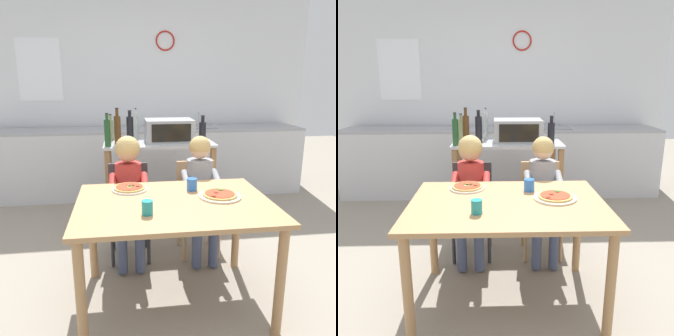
# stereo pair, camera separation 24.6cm
# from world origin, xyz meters

# --- Properties ---
(ground_plane) EXTENTS (11.04, 11.04, 0.00)m
(ground_plane) POSITION_xyz_m (0.00, 1.10, 0.00)
(ground_plane) COLOR gray
(back_wall_tiled) EXTENTS (4.65, 0.14, 2.70)m
(back_wall_tiled) POSITION_xyz_m (-0.00, 2.82, 1.35)
(back_wall_tiled) COLOR silver
(back_wall_tiled) RESTS_ON ground
(kitchen_counter) EXTENTS (4.18, 0.60, 1.10)m
(kitchen_counter) POSITION_xyz_m (0.00, 2.41, 0.45)
(kitchen_counter) COLOR silver
(kitchen_counter) RESTS_ON ground
(kitchen_island_cart) EXTENTS (1.12, 0.55, 0.90)m
(kitchen_island_cart) POSITION_xyz_m (0.05, 1.36, 0.60)
(kitchen_island_cart) COLOR #B7BABF
(kitchen_island_cart) RESTS_ON ground
(toaster_oven) EXTENTS (0.49, 0.35, 0.23)m
(toaster_oven) POSITION_xyz_m (0.16, 1.37, 1.02)
(toaster_oven) COLOR #999BA0
(toaster_oven) RESTS_ON kitchen_island_cart
(bottle_squat_spirits) EXTENTS (0.06, 0.06, 0.27)m
(bottle_squat_spirits) POSITION_xyz_m (-0.44, 1.53, 1.02)
(bottle_squat_spirits) COLOR olive
(bottle_squat_spirits) RESTS_ON kitchen_island_cart
(bottle_clear_vinegar) EXTENTS (0.07, 0.07, 0.36)m
(bottle_clear_vinegar) POSITION_xyz_m (-0.37, 1.27, 1.05)
(bottle_clear_vinegar) COLOR #4C2D14
(bottle_clear_vinegar) RESTS_ON kitchen_island_cart
(bottle_slim_sauce) EXTENTS (0.07, 0.07, 0.28)m
(bottle_slim_sauce) POSITION_xyz_m (0.48, 1.25, 1.02)
(bottle_slim_sauce) COLOR black
(bottle_slim_sauce) RESTS_ON kitchen_island_cart
(bottle_tall_green_wine) EXTENTS (0.05, 0.05, 0.33)m
(bottle_tall_green_wine) POSITION_xyz_m (-0.18, 1.52, 1.05)
(bottle_tall_green_wine) COLOR #ADB7B2
(bottle_tall_green_wine) RESTS_ON kitchen_island_cart
(bottle_brown_beer) EXTENTS (0.07, 0.07, 0.33)m
(bottle_brown_beer) POSITION_xyz_m (-0.24, 1.33, 1.05)
(bottle_brown_beer) COLOR black
(bottle_brown_beer) RESTS_ON kitchen_island_cart
(bottle_dark_olive_oil) EXTENTS (0.06, 0.06, 0.32)m
(bottle_dark_olive_oil) POSITION_xyz_m (-0.46, 1.18, 1.04)
(bottle_dark_olive_oil) COLOR #1E4723
(bottle_dark_olive_oil) RESTS_ON kitchen_island_cart
(dining_table) EXTENTS (1.28, 0.92, 0.75)m
(dining_table) POSITION_xyz_m (0.00, 0.00, 0.65)
(dining_table) COLOR #AD7F51
(dining_table) RESTS_ON ground
(dining_chair_left) EXTENTS (0.36, 0.36, 0.81)m
(dining_chair_left) POSITION_xyz_m (-0.28, 0.73, 0.48)
(dining_chair_left) COLOR #333338
(dining_chair_left) RESTS_ON ground
(dining_chair_right) EXTENTS (0.36, 0.36, 0.81)m
(dining_chair_right) POSITION_xyz_m (0.32, 0.73, 0.48)
(dining_chair_right) COLOR tan
(dining_chair_right) RESTS_ON ground
(child_in_red_shirt) EXTENTS (0.32, 0.42, 1.07)m
(child_in_red_shirt) POSITION_xyz_m (-0.28, 0.61, 0.70)
(child_in_red_shirt) COLOR #424C6B
(child_in_red_shirt) RESTS_ON ground
(child_in_grey_shirt) EXTENTS (0.32, 0.42, 1.05)m
(child_in_grey_shirt) POSITION_xyz_m (0.32, 0.61, 0.67)
(child_in_grey_shirt) COLOR #424C6B
(child_in_grey_shirt) RESTS_ON ground
(pizza_plate_white) EXTENTS (0.26, 0.26, 0.03)m
(pizza_plate_white) POSITION_xyz_m (-0.28, 0.28, 0.77)
(pizza_plate_white) COLOR white
(pizza_plate_white) RESTS_ON dining_table
(pizza_plate_cream) EXTENTS (0.29, 0.29, 0.03)m
(pizza_plate_cream) POSITION_xyz_m (0.32, 0.05, 0.77)
(pizza_plate_cream) COLOR beige
(pizza_plate_cream) RESTS_ON dining_table
(drinking_cup_teal) EXTENTS (0.07, 0.07, 0.09)m
(drinking_cup_teal) POSITION_xyz_m (-0.19, -0.19, 0.80)
(drinking_cup_teal) COLOR teal
(drinking_cup_teal) RESTS_ON dining_table
(drinking_cup_blue) EXTENTS (0.08, 0.08, 0.09)m
(drinking_cup_blue) POSITION_xyz_m (0.16, 0.22, 0.80)
(drinking_cup_blue) COLOR blue
(drinking_cup_blue) RESTS_ON dining_table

